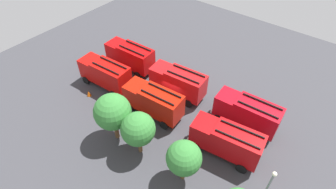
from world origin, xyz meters
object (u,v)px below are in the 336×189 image
Objects in this scene: tree_1 at (184,158)px; fire_truck_4 at (154,101)px; fire_truck_0 at (247,112)px; firefighter_1 at (125,75)px; fire_truck_2 at (130,56)px; fire_truck_3 at (226,140)px; fire_truck_1 at (178,81)px; tree_2 at (138,129)px; firefighter_0 at (159,69)px; fire_truck_5 at (105,73)px; traffic_cone_0 at (89,93)px; tree_3 at (113,112)px.

fire_truck_4 is at bearing -32.06° from tree_1.
firefighter_1 is at bearing 6.34° from fire_truck_0.
fire_truck_2 is 0.98× the size of fire_truck_3.
fire_truck_1 and fire_truck_4 have the same top height.
tree_2 is (-10.55, 9.68, 1.40)m from fire_truck_2.
firefighter_1 is (2.75, 3.71, 0.02)m from firefighter_0.
fire_truck_5 is 4.08× the size of firefighter_1.
fire_truck_2 is 18.09m from fire_truck_3.
traffic_cone_0 is at bearing 141.74° from firefighter_0.
fire_truck_3 is 9.25m from fire_truck_4.
fire_truck_2 is (8.45, -0.32, 0.00)m from fire_truck_1.
tree_3 is at bearing 78.25° from fire_truck_1.
tree_2 is (-9.15, 7.17, 2.54)m from firefighter_1.
fire_truck_3 is at bearing -170.54° from traffic_cone_0.
tree_3 is 7.97× the size of traffic_cone_0.
fire_truck_4 is at bearing -68.30° from firefighter_1.
fire_truck_1 is at bearing -96.63° from fire_truck_4.
fire_truck_0 is 19.43m from traffic_cone_0.
fire_truck_5 is at bearing -16.91° from tree_1.
fire_truck_2 is at bearing -2.58° from fire_truck_0.
firefighter_1 is (16.07, 2.69, -1.14)m from fire_truck_0.
tree_1 is 8.53m from tree_3.
fire_truck_1 is 1.00× the size of fire_truck_5.
fire_truck_0 is 12.12m from tree_2.
fire_truck_3 is 18.13m from traffic_cone_0.
fire_truck_0 is at bearing -96.86° from fire_truck_3.
traffic_cone_0 is at bearing 20.24° from fire_truck_0.
fire_truck_3 is 1.01× the size of fire_truck_4.
fire_truck_2 is at bearing -53.45° from tree_3.
firefighter_0 is at bearing -7.55° from fire_truck_0.
fire_truck_4 is 8.99m from tree_1.
fire_truck_0 is 18.00m from fire_truck_5.
firefighter_1 is at bearing 116.48° from fire_truck_2.
tree_1 is (-11.67, 10.69, 2.38)m from firefighter_0.
fire_truck_2 is at bearing 94.87° from firefighter_0.
fire_truck_2 is (17.47, 0.18, 0.00)m from fire_truck_0.
fire_truck_1 is 0.99× the size of fire_truck_3.
tree_2 is (-2.29, 4.92, 1.40)m from fire_truck_4.
firefighter_1 is (16.12, -2.03, -1.14)m from fire_truck_3.
fire_truck_3 is 16.28m from firefighter_1.
tree_3 is (10.21, 5.32, 1.83)m from fire_truck_3.
fire_truck_4 is at bearing -156.64° from firefighter_0.
traffic_cone_0 is at bearing -17.22° from tree_3.
tree_1 is at bearing -177.91° from tree_2.
fire_truck_2 is 3.09m from firefighter_1.
tree_2 is 11.50m from traffic_cone_0.
tree_3 is (0.95, 5.10, 1.83)m from fire_truck_4.
traffic_cone_0 is at bearing 13.54° from fire_truck_4.
fire_truck_1 is 7.47m from firefighter_1.
tree_1 is (-7.55, 4.73, 1.22)m from fire_truck_4.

